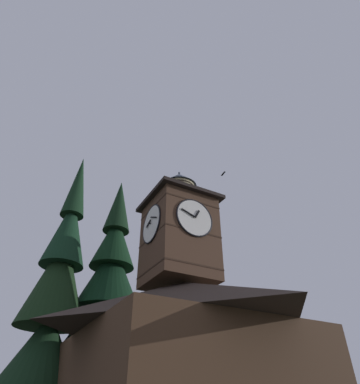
% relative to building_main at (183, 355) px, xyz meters
% --- Properties ---
extents(building_main, '(11.21, 12.54, 8.02)m').
position_rel_building_main_xyz_m(building_main, '(0.00, 0.00, 0.00)').
color(building_main, '#493120').
rests_on(building_main, ground_plane).
extents(clock_tower, '(4.68, 4.68, 8.67)m').
position_rel_building_main_xyz_m(clock_tower, '(-0.08, -0.67, 7.53)').
color(clock_tower, '#4C3323').
rests_on(clock_tower, building_main).
extents(pine_tree_behind, '(7.23, 7.23, 18.96)m').
position_rel_building_main_xyz_m(pine_tree_behind, '(2.30, -7.17, 3.27)').
color(pine_tree_behind, '#473323').
rests_on(pine_tree_behind, ground_plane).
extents(pine_tree_aside, '(5.61, 5.61, 19.90)m').
position_rel_building_main_xyz_m(pine_tree_aside, '(6.07, -6.66, 3.99)').
color(pine_tree_aside, '#473323').
rests_on(pine_tree_aside, ground_plane).
extents(moon, '(1.47, 1.47, 1.47)m').
position_rel_building_main_xyz_m(moon, '(-12.35, -31.35, 8.91)').
color(moon, silver).
extents(flying_bird_high, '(0.22, 0.70, 0.11)m').
position_rel_building_main_xyz_m(flying_bird_high, '(-5.88, -2.77, 15.91)').
color(flying_bird_high, black).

